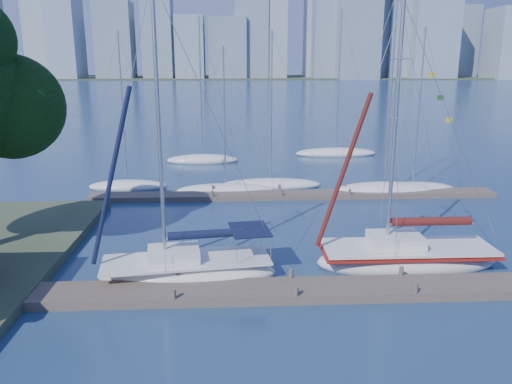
{
  "coord_description": "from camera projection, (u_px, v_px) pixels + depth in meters",
  "views": [
    {
      "loc": [
        -2.58,
        -19.58,
        9.71
      ],
      "look_at": [
        -1.41,
        4.0,
        3.57
      ],
      "focal_mm": 35.0,
      "sensor_mm": 36.0,
      "label": 1
    }
  ],
  "objects": [
    {
      "name": "bg_boat_6",
      "position": [
        203.0,
        159.0,
        50.01
      ],
      "size": [
        7.52,
        4.19,
        14.35
      ],
      "rotation": [
        0.0,
        0.0,
        0.27
      ],
      "color": "silver",
      "rests_on": "ground"
    },
    {
      "name": "bg_boat_1",
      "position": [
        226.0,
        190.0,
        38.25
      ],
      "size": [
        7.8,
        3.93,
        11.18
      ],
      "rotation": [
        0.0,
        0.0,
        -0.26
      ],
      "color": "silver",
      "rests_on": "ground"
    },
    {
      "name": "far_shore",
      "position": [
        234.0,
        78.0,
        330.8
      ],
      "size": [
        800.0,
        100.0,
        1.5
      ],
      "primitive_type": "cube",
      "color": "#38472D",
      "rests_on": "ground"
    },
    {
      "name": "bg_boat_0",
      "position": [
        128.0,
        185.0,
        39.54
      ],
      "size": [
        6.29,
        2.62,
        12.31
      ],
      "rotation": [
        0.0,
        0.0,
        0.09
      ],
      "color": "silver",
      "rests_on": "ground"
    },
    {
      "name": "far_dock",
      "position": [
        294.0,
        195.0,
        37.01
      ],
      "size": [
        30.0,
        1.8,
        0.36
      ],
      "primitive_type": "cube",
      "color": "brown",
      "rests_on": "ground"
    },
    {
      "name": "bg_boat_7",
      "position": [
        336.0,
        153.0,
        53.76
      ],
      "size": [
        8.93,
        3.35,
        15.32
      ],
      "rotation": [
        0.0,
        0.0,
        0.11
      ],
      "color": "silver",
      "rests_on": "ground"
    },
    {
      "name": "skyline",
      "position": [
        284.0,
        18.0,
        294.41
      ],
      "size": [
        503.59,
        51.31,
        111.09
      ],
      "color": "#7D90A2",
      "rests_on": "ground"
    },
    {
      "name": "bg_boat_3",
      "position": [
        384.0,
        189.0,
        38.16
      ],
      "size": [
        7.95,
        3.04,
        15.04
      ],
      "rotation": [
        0.0,
        0.0,
        -0.07
      ],
      "color": "silver",
      "rests_on": "ground"
    },
    {
      "name": "bg_boat_4",
      "position": [
        413.0,
        188.0,
        38.76
      ],
      "size": [
        6.89,
        4.18,
        12.56
      ],
      "rotation": [
        0.0,
        0.0,
        -0.35
      ],
      "color": "silver",
      "rests_on": "ground"
    },
    {
      "name": "near_dock",
      "position": [
        293.0,
        291.0,
        21.44
      ],
      "size": [
        26.0,
        2.0,
        0.4
      ],
      "primitive_type": "cube",
      "color": "brown",
      "rests_on": "ground"
    },
    {
      "name": "sailboat_navy",
      "position": [
        186.0,
        257.0,
        22.86
      ],
      "size": [
        8.5,
        3.76,
        13.55
      ],
      "rotation": [
        0.0,
        0.0,
        0.13
      ],
      "color": "silver",
      "rests_on": "ground"
    },
    {
      "name": "ground",
      "position": [
        293.0,
        295.0,
        21.49
      ],
      "size": [
        700.0,
        700.0,
        0.0
      ],
      "primitive_type": "plane",
      "color": "navy",
      "rests_on": "ground"
    },
    {
      "name": "sailboat_maroon",
      "position": [
        407.0,
        247.0,
        24.31
      ],
      "size": [
        8.93,
        2.92,
        12.97
      ],
      "rotation": [
        0.0,
        0.0,
        -0.0
      ],
      "color": "silver",
      "rests_on": "ground"
    },
    {
      "name": "bg_boat_2",
      "position": [
        271.0,
        184.0,
        39.96
      ],
      "size": [
        8.32,
        3.46,
        12.37
      ],
      "rotation": [
        0.0,
        0.0,
        0.17
      ],
      "color": "silver",
      "rests_on": "ground"
    }
  ]
}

